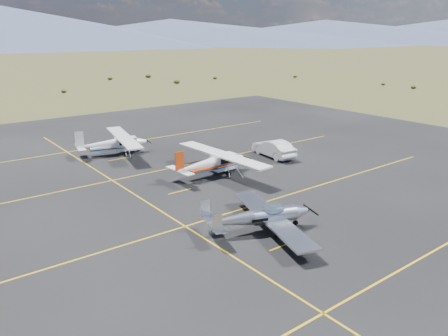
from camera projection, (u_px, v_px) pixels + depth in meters
name	position (u px, v px, depth m)	size (l,w,h in m)	color
ground	(278.00, 213.00, 29.00)	(1600.00, 1600.00, 0.00)	#383D1C
apron	(216.00, 185.00, 34.31)	(72.00, 72.00, 0.02)	black
aircraft_low_wing	(262.00, 217.00, 26.14)	(6.72, 9.10, 1.99)	silver
aircraft_cessna	(212.00, 162.00, 36.15)	(6.31, 10.54, 2.67)	white
aircraft_plain	(113.00, 143.00, 42.53)	(6.48, 10.20, 2.58)	white
sedan	(274.00, 148.00, 41.91)	(1.74, 4.98, 1.64)	silver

